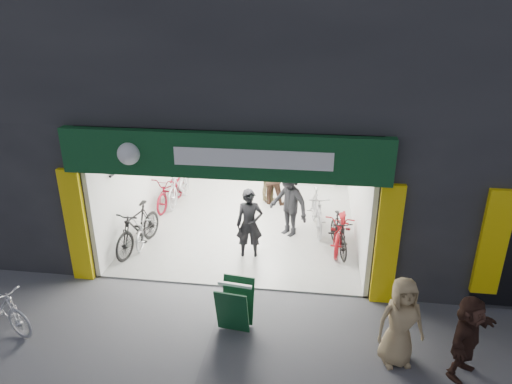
% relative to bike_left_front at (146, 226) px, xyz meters
% --- Properties ---
extents(ground, '(60.00, 60.00, 0.00)m').
position_rel_bike_left_front_xyz_m(ground, '(2.46, -1.78, -0.43)').
color(ground, '#56565B').
rests_on(ground, ground).
extents(building, '(17.00, 10.27, 8.00)m').
position_rel_bike_left_front_xyz_m(building, '(3.37, 3.21, 3.89)').
color(building, '#232326').
rests_on(building, ground).
extents(bike_left_front, '(0.70, 1.68, 0.86)m').
position_rel_bike_left_front_xyz_m(bike_left_front, '(0.00, 0.00, 0.00)').
color(bike_left_front, '#B5B5BA').
rests_on(bike_left_front, ground).
extents(bike_left_midfront, '(0.91, 2.03, 1.18)m').
position_rel_bike_left_front_xyz_m(bike_left_midfront, '(-0.04, -0.41, 0.16)').
color(bike_left_midfront, black).
rests_on(bike_left_midfront, ground).
extents(bike_left_midback, '(0.87, 2.03, 1.04)m').
position_rel_bike_left_front_xyz_m(bike_left_midback, '(-0.04, 2.27, 0.09)').
color(bike_left_midback, maroon).
rests_on(bike_left_midback, ground).
extents(bike_left_back, '(0.61, 2.01, 1.20)m').
position_rel_bike_left_front_xyz_m(bike_left_back, '(0.11, 2.58, 0.17)').
color(bike_left_back, '#B7B7BC').
rests_on(bike_left_back, ground).
extents(bike_right_front, '(0.77, 1.66, 0.97)m').
position_rel_bike_left_front_xyz_m(bike_right_front, '(4.89, 0.15, 0.05)').
color(bike_right_front, black).
rests_on(bike_right_front, ground).
extents(bike_right_mid, '(0.97, 2.05, 1.04)m').
position_rel_bike_left_front_xyz_m(bike_right_mid, '(4.96, 0.42, 0.09)').
color(bike_right_mid, maroon).
rests_on(bike_right_mid, ground).
extents(bike_right_back, '(0.79, 1.94, 1.13)m').
position_rel_bike_left_front_xyz_m(bike_right_back, '(4.34, 1.27, 0.14)').
color(bike_right_back, '#A2A3A7').
rests_on(bike_right_back, ground).
extents(parked_bike, '(1.73, 1.01, 1.00)m').
position_rel_bike_left_front_xyz_m(parked_bike, '(-1.45, -3.71, 0.07)').
color(parked_bike, silver).
rests_on(parked_bike, ground).
extents(customer_a, '(0.69, 0.50, 1.75)m').
position_rel_bike_left_front_xyz_m(customer_a, '(2.75, -0.41, 0.45)').
color(customer_a, black).
rests_on(customer_a, ground).
extents(customer_b, '(0.95, 0.78, 1.83)m').
position_rel_bike_left_front_xyz_m(customer_b, '(2.98, 2.88, 0.48)').
color(customer_b, '#3B261B').
rests_on(customer_b, ground).
extents(customer_c, '(1.42, 1.34, 1.93)m').
position_rel_bike_left_front_xyz_m(customer_c, '(3.60, 0.82, 0.53)').
color(customer_c, black).
rests_on(customer_c, ground).
extents(customer_d, '(1.21, 0.96, 1.92)m').
position_rel_bike_left_front_xyz_m(customer_d, '(2.88, 2.95, 0.53)').
color(customer_d, '#948356').
rests_on(customer_d, ground).
extents(pedestrian_near, '(0.90, 0.69, 1.64)m').
position_rel_bike_left_front_xyz_m(pedestrian_near, '(5.76, -3.58, 0.39)').
color(pedestrian_near, '#998159').
rests_on(pedestrian_near, ground).
extents(pedestrian_far, '(1.21, 1.35, 1.49)m').
position_rel_bike_left_front_xyz_m(pedestrian_far, '(6.78, -3.72, 0.32)').
color(pedestrian_far, '#331E17').
rests_on(pedestrian_far, ground).
extents(sandwich_board, '(0.68, 0.70, 0.95)m').
position_rel_bike_left_front_xyz_m(sandwich_board, '(2.87, -3.08, 0.09)').
color(sandwich_board, '#0E3A1D').
rests_on(sandwich_board, ground).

